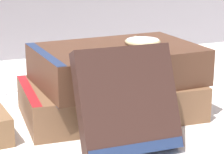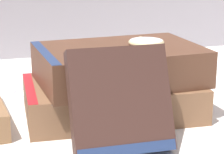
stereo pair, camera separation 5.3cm
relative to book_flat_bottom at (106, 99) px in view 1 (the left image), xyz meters
name	(u,v)px [view 1 (the left image)]	position (x,y,z in m)	size (l,w,h in m)	color
ground_plane	(106,124)	(-0.01, -0.03, -0.02)	(3.00, 3.00, 0.00)	white
book_flat_bottom	(106,99)	(0.00, 0.00, 0.00)	(0.24, 0.15, 0.05)	brown
book_flat_top	(114,65)	(0.01, 0.00, 0.05)	(0.22, 0.16, 0.05)	#4C2D1E
book_leaning_front	(128,105)	(-0.02, -0.12, 0.03)	(0.11, 0.07, 0.12)	#331E19
pocket_watch	(143,41)	(0.06, 0.01, 0.08)	(0.05, 0.05, 0.01)	silver
reading_glasses	(33,91)	(-0.07, 0.14, -0.02)	(0.11, 0.07, 0.00)	#ADADB2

